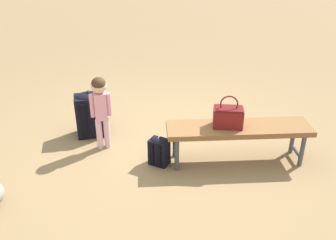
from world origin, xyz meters
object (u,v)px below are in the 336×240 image
(park_bench, at_px, (239,131))
(child_standing, at_px, (100,102))
(backpack_large, at_px, (90,113))
(handbag, at_px, (228,116))
(backpack_small, at_px, (159,150))

(park_bench, bearing_deg, child_standing, 2.74)
(park_bench, bearing_deg, backpack_large, -6.25)
(backpack_large, bearing_deg, child_standing, 135.00)
(park_bench, height_order, handbag, handbag)
(child_standing, bearing_deg, backpack_small, 165.80)
(backpack_large, bearing_deg, backpack_small, 155.43)
(backpack_large, height_order, backpack_small, backpack_large)
(child_standing, height_order, backpack_small, child_standing)
(child_standing, height_order, backpack_large, child_standing)
(handbag, height_order, child_standing, child_standing)
(handbag, height_order, backpack_small, handbag)
(park_bench, distance_m, child_standing, 1.61)
(handbag, xyz_separation_m, backpack_large, (1.75, -0.25, -0.27))
(child_standing, bearing_deg, backpack_large, -45.00)
(handbag, xyz_separation_m, child_standing, (1.47, 0.04, 0.03))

